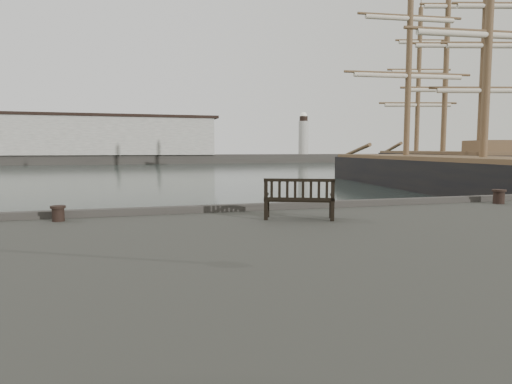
# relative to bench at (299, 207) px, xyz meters

# --- Properties ---
(ground) EXTENTS (400.00, 400.00, 0.00)m
(ground) POSITION_rel_bench_xyz_m (0.71, 2.02, -1.87)
(ground) COLOR black
(ground) RESTS_ON ground
(breakwater) EXTENTS (140.00, 9.50, 12.20)m
(breakwater) POSITION_rel_bench_xyz_m (-3.84, 94.02, 2.43)
(breakwater) COLOR #383530
(breakwater) RESTS_ON ground
(bench) EXTENTS (1.76, 1.17, 0.96)m
(bench) POSITION_rel_bench_xyz_m (0.00, 0.00, 0.00)
(bench) COLOR black
(bench) RESTS_ON quay
(bollard_left) EXTENTS (0.41, 0.41, 0.37)m
(bollard_left) POSITION_rel_bench_xyz_m (-5.54, 1.31, -0.12)
(bollard_left) COLOR black
(bollard_left) RESTS_ON quay
(bollard_right) EXTENTS (0.55, 0.55, 0.44)m
(bollard_right) POSITION_rel_bench_xyz_m (7.13, 1.19, -0.09)
(bollard_right) COLOR black
(bollard_right) RESTS_ON quay
(tall_ship_main) EXTENTS (12.38, 40.33, 29.76)m
(tall_ship_main) POSITION_rel_bench_xyz_m (20.71, 16.55, -1.11)
(tall_ship_main) COLOR black
(tall_ship_main) RESTS_ON ground
(tall_ship_far) EXTENTS (14.89, 32.01, 26.88)m
(tall_ship_far) POSITION_rel_bench_xyz_m (33.10, 36.33, -0.99)
(tall_ship_far) COLOR black
(tall_ship_far) RESTS_ON ground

